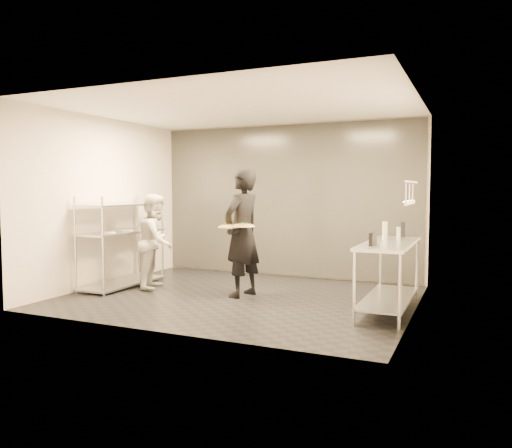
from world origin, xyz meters
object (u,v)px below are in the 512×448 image
at_px(pizza_plate_far, 243,226).
at_px(bottle_green, 385,230).
at_px(pos_monitor, 373,239).
at_px(bottle_clear, 398,233).
at_px(prep_counter, 389,264).
at_px(chef, 156,241).
at_px(waiter, 242,232).
at_px(bottle_dark, 403,229).
at_px(pass_rack, 122,240).
at_px(salad_plate, 243,207).
at_px(pizza_plate_near, 229,226).

xyz_separation_m(pizza_plate_far, bottle_green, (1.93, 0.45, -0.04)).
height_order(pos_monitor, bottle_clear, bottle_clear).
relative_size(pizza_plate_far, bottle_clear, 1.90).
relative_size(prep_counter, chef, 1.18).
distance_m(waiter, bottle_green, 2.06).
bearing_deg(bottle_dark, prep_counter, -94.61).
height_order(prep_counter, bottle_dark, bottle_dark).
bearing_deg(chef, pass_rack, 81.23).
relative_size(pass_rack, bottle_dark, 7.31).
relative_size(salad_plate, bottle_clear, 1.76).
bearing_deg(bottle_clear, chef, -176.36).
relative_size(waiter, pizza_plate_far, 5.82).
height_order(bottle_green, bottle_clear, bottle_green).
distance_m(pass_rack, chef, 0.61).
bearing_deg(salad_plate, pass_rack, -170.38).
bearing_deg(bottle_green, pizza_plate_far, -166.98).
distance_m(chef, pizza_plate_near, 1.51).
relative_size(prep_counter, pos_monitor, 7.89).
height_order(pizza_plate_near, bottle_dark, bottle_dark).
bearing_deg(prep_counter, salad_plate, 171.31).
bearing_deg(bottle_dark, pos_monitor, -98.19).
distance_m(pos_monitor, bottle_clear, 0.85).
distance_m(pizza_plate_near, pos_monitor, 2.18).
relative_size(pos_monitor, bottle_dark, 1.04).
height_order(salad_plate, bottle_green, salad_plate).
bearing_deg(waiter, salad_plate, -144.01).
height_order(waiter, pizza_plate_far, waiter).
distance_m(chef, bottle_clear, 3.81).
bearing_deg(prep_counter, chef, 178.38).
xyz_separation_m(waiter, bottle_dark, (2.22, 0.72, 0.07)).
height_order(chef, bottle_green, chef).
relative_size(chef, pizza_plate_far, 4.63).
bearing_deg(bottle_dark, bottle_clear, -89.78).
relative_size(prep_counter, salad_plate, 5.87).
bearing_deg(waiter, prep_counter, 101.47).
height_order(prep_counter, pizza_plate_near, pizza_plate_near).
bearing_deg(bottle_clear, pass_rack, -175.45).
distance_m(pizza_plate_far, bottle_clear, 2.16).
distance_m(pass_rack, pos_monitor, 4.24).
bearing_deg(waiter, bottle_clear, 110.44).
distance_m(pizza_plate_far, bottle_green, 1.98).
distance_m(bottle_clear, bottle_dark, 0.45).
bearing_deg(bottle_dark, chef, -169.62).
bearing_deg(bottle_clear, salad_plate, -180.00).
bearing_deg(pizza_plate_far, bottle_green, 13.02).
relative_size(waiter, bottle_green, 7.78).
relative_size(prep_counter, pizza_plate_near, 5.56).
bearing_deg(salad_plate, chef, -170.61).
bearing_deg(pizza_plate_far, chef, 171.97).
relative_size(chef, salad_plate, 4.99).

